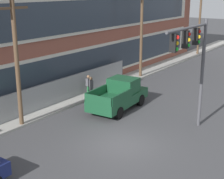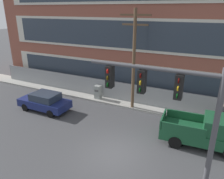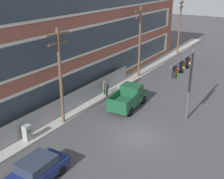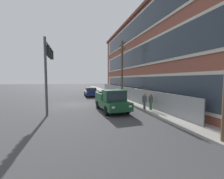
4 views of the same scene
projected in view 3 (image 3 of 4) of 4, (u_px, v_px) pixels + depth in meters
name	position (u px, v px, depth m)	size (l,w,h in m)	color
ground_plane	(137.00, 137.00, 22.20)	(160.00, 160.00, 0.00)	#424244
sidewalk_building_side	(67.00, 114.00, 25.76)	(80.00, 2.04, 0.16)	#9E9B93
brick_mill_building	(54.00, 35.00, 30.10)	(45.94, 9.62, 12.10)	brown
chain_link_fence	(39.00, 119.00, 23.03)	(28.68, 0.06, 1.87)	gray
traffic_signal_mast	(185.00, 75.00, 22.05)	(5.00, 0.43, 6.45)	#4C4C51
pickup_truck_dark_green	(129.00, 97.00, 27.21)	(5.32, 2.44, 2.07)	#194C2D
sedan_navy	(36.00, 171.00, 17.09)	(4.43, 2.01, 1.56)	navy
utility_pole_near_corner	(60.00, 74.00, 22.61)	(2.46, 0.26, 8.24)	brown
utility_pole_midblock	(140.00, 39.00, 33.88)	(2.65, 0.26, 8.69)	brown
utility_pole_far_east	(180.00, 25.00, 44.77)	(2.05, 0.26, 8.69)	brown
electrical_cabinet	(27.00, 134.00, 21.37)	(0.58, 0.54, 1.41)	#939993
pedestrian_near_cabinet	(104.00, 87.00, 29.72)	(0.40, 0.24, 1.69)	#236B38
pedestrian_by_fence	(107.00, 89.00, 29.25)	(0.43, 0.46, 1.69)	#4C4C51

